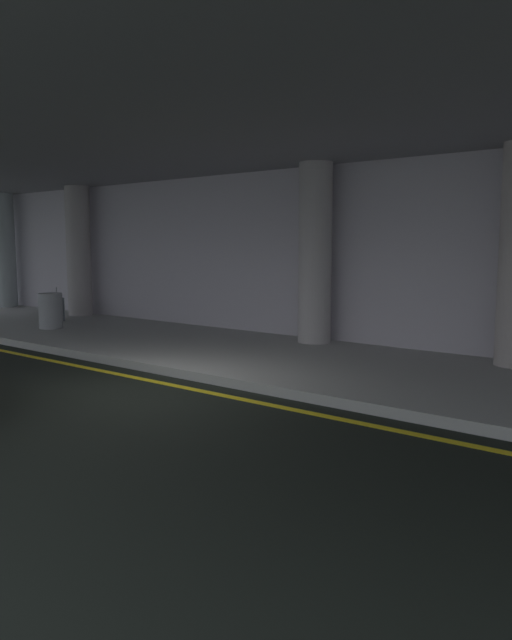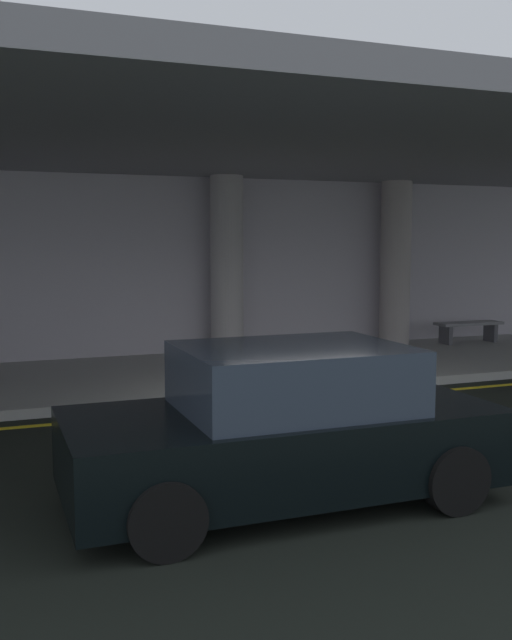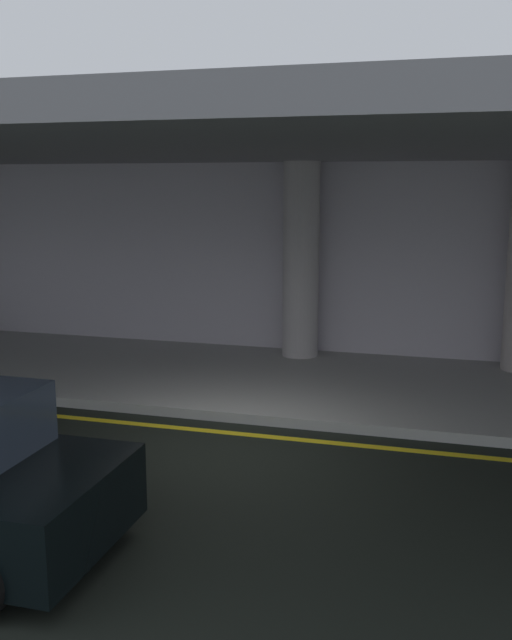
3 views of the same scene
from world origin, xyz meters
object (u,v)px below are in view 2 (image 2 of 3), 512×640
object	(u,v)px
support_column_right_mid	(395,264)
car_black	(286,428)
bench_metal	(469,328)
support_column_center	(227,266)

from	to	relation	value
support_column_right_mid	car_black	bearing A→B (deg)	-127.44
support_column_right_mid	bench_metal	world-z (taller)	support_column_right_mid
bench_metal	car_black	bearing A→B (deg)	-136.13
support_column_right_mid	car_black	world-z (taller)	support_column_right_mid
support_column_center	support_column_right_mid	bearing A→B (deg)	0.00
car_black	support_column_right_mid	bearing A→B (deg)	-127.48
bench_metal	support_column_right_mid	bearing A→B (deg)	164.63
support_column_center	car_black	distance (m)	8.28
car_black	bench_metal	bearing A→B (deg)	-136.17
support_column_center	bench_metal	bearing A→B (deg)	-4.67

